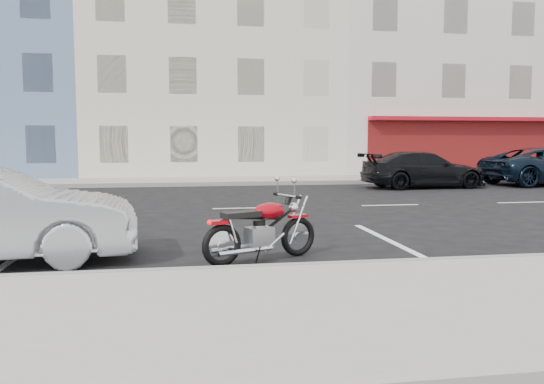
{
  "coord_description": "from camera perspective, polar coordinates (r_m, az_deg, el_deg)",
  "views": [
    {
      "loc": [
        -3.5,
        -13.55,
        1.72
      ],
      "look_at": [
        -1.92,
        -4.01,
        0.8
      ],
      "focal_mm": 35.0,
      "sensor_mm": 36.0,
      "label": 1
    }
  ],
  "objects": [
    {
      "name": "ground",
      "position": [
        14.11,
        5.02,
        -1.58
      ],
      "size": [
        120.0,
        120.0,
        0.0
      ],
      "primitive_type": "plane",
      "color": "black",
      "rests_on": "ground"
    },
    {
      "name": "sidewalk_near",
      "position": [
        5.34,
        -25.9,
        -13.09
      ],
      "size": [
        80.0,
        3.4,
        0.15
      ],
      "primitive_type": "cube",
      "color": "gray",
      "rests_on": "ground"
    },
    {
      "name": "sidewalk_far",
      "position": [
        22.37,
        -13.24,
        1.09
      ],
      "size": [
        80.0,
        3.4,
        0.15
      ],
      "primitive_type": "cube",
      "color": "gray",
      "rests_on": "ground"
    },
    {
      "name": "curb_near",
      "position": [
        6.92,
        -21.89,
        -8.68
      ],
      "size": [
        80.0,
        0.12,
        0.16
      ],
      "primitive_type": "cube",
      "color": "gray",
      "rests_on": "ground"
    },
    {
      "name": "curb_far",
      "position": [
        20.67,
        -13.55,
        0.75
      ],
      "size": [
        80.0,
        0.12,
        0.16
      ],
      "primitive_type": "cube",
      "color": "gray",
      "rests_on": "ground"
    },
    {
      "name": "bldg_cream",
      "position": [
        30.16,
        -6.66,
        13.09
      ],
      "size": [
        12.0,
        12.0,
        11.5
      ],
      "primitive_type": "cube",
      "color": "beige",
      "rests_on": "ground"
    },
    {
      "name": "bldg_corner",
      "position": [
        33.5,
        16.77,
        13.0
      ],
      "size": [
        14.0,
        12.0,
        12.5
      ],
      "primitive_type": "cube",
      "color": "beige",
      "rests_on": "ground"
    },
    {
      "name": "fire_hydrant",
      "position": [
        26.98,
        25.68,
        2.39
      ],
      "size": [
        0.2,
        0.2,
        0.72
      ],
      "color": "beige",
      "rests_on": "sidewalk_far"
    },
    {
      "name": "motorcycle",
      "position": [
        8.01,
        2.95,
        -3.84
      ],
      "size": [
        1.77,
        0.91,
        0.94
      ],
      "rotation": [
        0.0,
        0.0,
        0.41
      ],
      "color": "black",
      "rests_on": "ground"
    },
    {
      "name": "car_far",
      "position": [
        20.53,
        15.93,
        2.31
      ],
      "size": [
        4.73,
        2.14,
        1.34
      ],
      "primitive_type": "imported",
      "rotation": [
        0.0,
        0.0,
        1.63
      ],
      "color": "black",
      "rests_on": "ground"
    }
  ]
}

